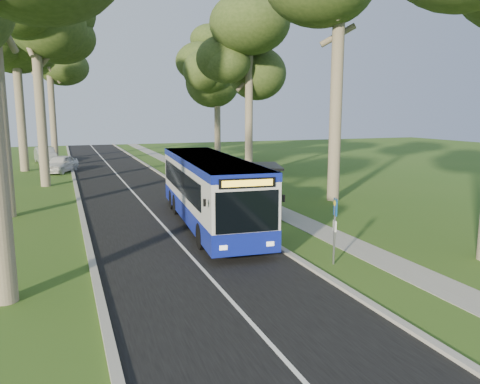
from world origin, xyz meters
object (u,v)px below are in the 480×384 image
object	(u,v)px
bus_shelter	(269,181)
car_white	(60,164)
car_silver	(46,155)
bus	(209,191)
litter_bin	(267,223)
bus_stop_sign	(335,223)

from	to	relation	value
bus_shelter	car_white	xyz separation A→B (m)	(-9.91, 22.65, -1.11)
car_silver	car_white	bearing A→B (deg)	-89.92
bus	car_silver	world-z (taller)	bus
litter_bin	car_white	bearing A→B (deg)	108.54
litter_bin	bus_shelter	bearing A→B (deg)	64.13
car_white	car_silver	world-z (taller)	car_silver
bus	car_white	world-z (taller)	bus
bus	car_silver	xyz separation A→B (m)	(-8.00, 31.87, -0.86)
car_white	litter_bin	bearing A→B (deg)	-46.92
bus	car_white	distance (m)	24.14
bus_shelter	car_white	bearing A→B (deg)	130.68
bus	car_white	bearing A→B (deg)	110.45
litter_bin	car_silver	xyz separation A→B (m)	(-9.97, 34.14, 0.38)
bus	bus_shelter	world-z (taller)	bus
bus_stop_sign	litter_bin	bearing A→B (deg)	110.74
bus_stop_sign	bus_shelter	bearing A→B (deg)	98.50
bus_stop_sign	car_silver	distance (m)	40.29
bus_stop_sign	car_white	size ratio (longest dim) A/B	0.54
car_silver	litter_bin	bearing A→B (deg)	-82.98
bus_shelter	car_white	world-z (taller)	bus_shelter
car_white	bus_shelter	bearing A→B (deg)	-41.83
bus_shelter	litter_bin	xyz separation A→B (m)	(-1.37, -2.82, -1.44)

